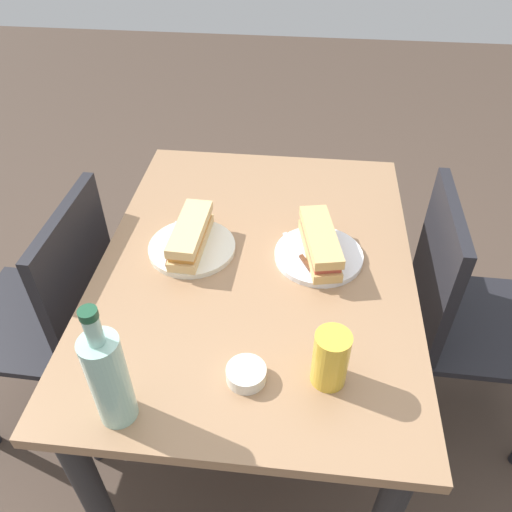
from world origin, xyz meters
TOP-DOWN VIEW (x-y plane):
  - ground_plane at (0.00, 0.00)m, footprint 8.00×8.00m
  - dining_table at (0.00, 0.00)m, footprint 1.05×0.78m
  - chair_far at (-0.00, 0.59)m, footprint 0.41×0.41m
  - chair_near at (0.13, -0.59)m, footprint 0.41×0.41m
  - plate_near at (0.03, -0.16)m, footprint 0.22×0.22m
  - baguette_sandwich_near at (0.03, -0.16)m, footprint 0.23×0.11m
  - knife_near at (0.01, -0.11)m, footprint 0.16×0.09m
  - plate_far at (0.03, 0.17)m, footprint 0.22×0.22m
  - baguette_sandwich_far at (0.03, 0.17)m, footprint 0.22×0.08m
  - knife_far at (0.02, 0.22)m, footprint 0.18×0.03m
  - water_bottle at (-0.45, 0.21)m, footprint 0.07×0.07m
  - beer_glass at (-0.33, -0.18)m, footprint 0.07×0.07m
  - olive_bowl at (-0.35, -0.02)m, footprint 0.08×0.08m

SIDE VIEW (x-z plane):
  - ground_plane at x=0.00m, z-range 0.00..0.00m
  - chair_far at x=0.00m, z-range 0.06..0.90m
  - chair_near at x=0.13m, z-range 0.06..0.90m
  - dining_table at x=0.00m, z-range 0.24..0.98m
  - plate_near at x=0.03m, z-range 0.73..0.75m
  - plate_far at x=0.03m, z-range 0.73..0.75m
  - olive_bowl at x=-0.35m, z-range 0.73..0.76m
  - knife_near at x=0.01m, z-range 0.75..0.75m
  - knife_far at x=0.02m, z-range 0.75..0.75m
  - baguette_sandwich_near at x=0.03m, z-range 0.75..0.82m
  - baguette_sandwich_far at x=0.03m, z-range 0.75..0.82m
  - beer_glass at x=-0.33m, z-range 0.73..0.86m
  - water_bottle at x=-0.45m, z-range 0.70..0.99m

